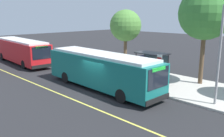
{
  "coord_description": "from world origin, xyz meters",
  "views": [
    {
      "loc": [
        13.59,
        -11.76,
        5.92
      ],
      "look_at": [
        0.02,
        1.7,
        1.68
      ],
      "focal_mm": 38.68,
      "sensor_mm": 36.0,
      "label": 1
    }
  ],
  "objects_px": {
    "waiting_bench": "(155,74)",
    "transit_bus_main": "(101,69)",
    "transit_bus_second": "(21,50)",
    "route_sign_post": "(159,67)",
    "pedestrian_commuter": "(129,69)"
  },
  "relations": [
    {
      "from": "waiting_bench",
      "to": "transit_bus_second",
      "type": "bearing_deg",
      "value": -164.12
    },
    {
      "from": "waiting_bench",
      "to": "route_sign_post",
      "type": "height_order",
      "value": "route_sign_post"
    },
    {
      "from": "transit_bus_second",
      "to": "pedestrian_commuter",
      "type": "relative_size",
      "value": 7.19
    },
    {
      "from": "waiting_bench",
      "to": "route_sign_post",
      "type": "distance_m",
      "value": 3.24
    },
    {
      "from": "transit_bus_main",
      "to": "transit_bus_second",
      "type": "height_order",
      "value": "same"
    },
    {
      "from": "waiting_bench",
      "to": "pedestrian_commuter",
      "type": "bearing_deg",
      "value": -135.92
    },
    {
      "from": "pedestrian_commuter",
      "to": "waiting_bench",
      "type": "bearing_deg",
      "value": 44.08
    },
    {
      "from": "waiting_bench",
      "to": "transit_bus_main",
      "type": "bearing_deg",
      "value": -109.26
    },
    {
      "from": "transit_bus_second",
      "to": "pedestrian_commuter",
      "type": "height_order",
      "value": "transit_bus_second"
    },
    {
      "from": "waiting_bench",
      "to": "pedestrian_commuter",
      "type": "distance_m",
      "value": 2.37
    },
    {
      "from": "waiting_bench",
      "to": "route_sign_post",
      "type": "relative_size",
      "value": 0.57
    },
    {
      "from": "transit_bus_main",
      "to": "route_sign_post",
      "type": "bearing_deg",
      "value": 36.97
    },
    {
      "from": "route_sign_post",
      "to": "pedestrian_commuter",
      "type": "height_order",
      "value": "route_sign_post"
    },
    {
      "from": "transit_bus_main",
      "to": "transit_bus_second",
      "type": "bearing_deg",
      "value": 179.23
    },
    {
      "from": "transit_bus_main",
      "to": "transit_bus_second",
      "type": "relative_size",
      "value": 0.94
    }
  ]
}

